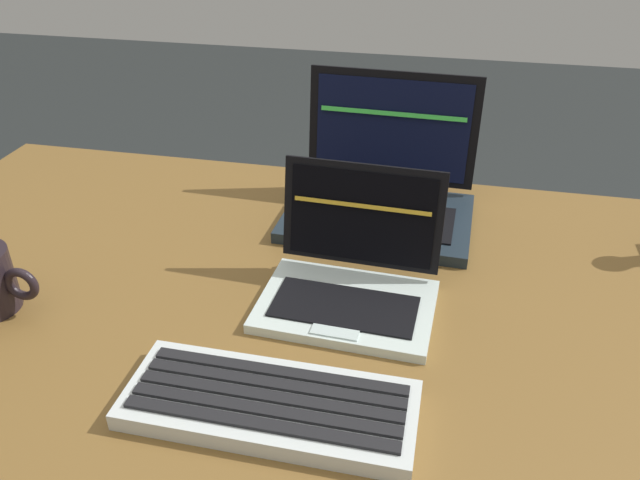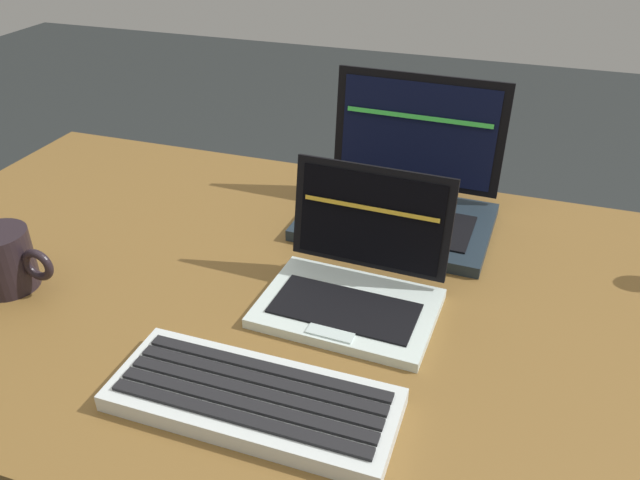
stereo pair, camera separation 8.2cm
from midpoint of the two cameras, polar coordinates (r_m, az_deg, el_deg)
The scene contains 4 objects.
desk at distance 0.97m, azimuth -0.76°, elevation -7.92°, with size 1.60×0.84×0.70m.
laptop_front at distance 0.90m, azimuth 0.23°, elevation -3.60°, with size 0.25×0.21×0.18m.
laptop_rear at distance 1.12m, azimuth 3.56°, elevation 4.38°, with size 0.33×0.26×0.23m.
external_keyboard at distance 0.76m, azimuth -7.75°, elevation -14.60°, with size 0.34×0.13×0.03m.
Camera 1 is at (0.13, -0.74, 1.25)m, focal length 35.38 mm.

